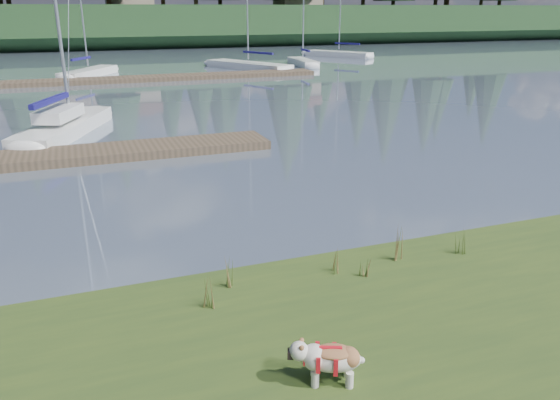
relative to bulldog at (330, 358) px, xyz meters
name	(u,v)px	position (x,y,z in m)	size (l,w,h in m)	color
ground	(111,82)	(-0.14, 35.05, -0.71)	(200.00, 200.00, 0.00)	slate
ridge	(85,26)	(-0.14, 78.05, 1.79)	(200.00, 20.00, 5.00)	black
bulldog	(330,358)	(0.00, 0.00, 0.00)	(0.96, 0.63, 0.57)	silver
sailboat_main	(70,122)	(-2.93, 18.79, -0.28)	(4.39, 7.84, 11.39)	white
dock_near	(34,159)	(-4.14, 14.05, -0.56)	(16.00, 2.00, 0.30)	#4C3D2C
dock_far	(140,79)	(1.86, 35.05, -0.56)	(26.00, 2.20, 0.30)	#4C3D2C
sailboat_bg_2	(93,71)	(-1.10, 39.56, -0.38)	(5.03, 7.08, 11.15)	white
sailboat_bg_3	(241,64)	(11.06, 40.76, -0.38)	(6.07, 9.60, 14.15)	white
sailboat_bg_4	(301,61)	(16.92, 41.54, -0.38)	(1.99, 6.66, 9.84)	white
sailboat_bg_5	(333,53)	(23.67, 48.93, -0.39)	(5.88, 7.95, 11.93)	white
weed_0	(232,274)	(-0.49, 2.85, -0.11)	(0.17, 0.14, 0.58)	#475B23
weed_1	(335,262)	(1.39, 2.72, -0.13)	(0.17, 0.14, 0.53)	#475B23
weed_2	(400,246)	(2.77, 2.75, -0.06)	(0.17, 0.14, 0.69)	#475B23
weed_3	(212,292)	(-0.96, 2.33, -0.09)	(0.17, 0.14, 0.63)	#475B23
weed_4	(363,267)	(1.81, 2.43, -0.17)	(0.17, 0.14, 0.43)	#475B23
weed_5	(460,242)	(4.04, 2.63, -0.13)	(0.17, 0.14, 0.54)	#475B23
mud_lip	(242,283)	(-0.14, 3.45, -0.64)	(60.00, 0.50, 0.14)	#33281C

